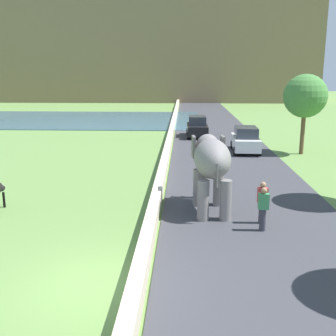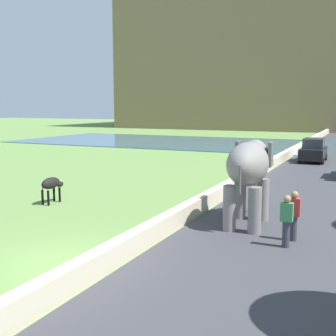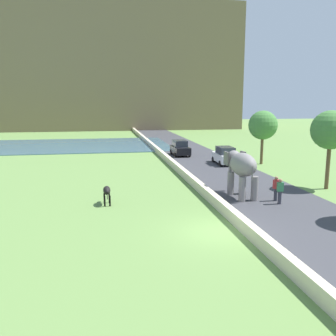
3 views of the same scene
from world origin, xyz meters
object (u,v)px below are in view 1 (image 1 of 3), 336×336
object	(u,v)px
car_white	(246,140)
car_black	(197,127)
elephant	(211,162)
person_beside_elephant	(263,208)
person_trailing	(262,202)

from	to	relation	value
car_white	car_black	bearing A→B (deg)	115.13
elephant	car_white	distance (m)	12.97
elephant	car_white	size ratio (longest dim) A/B	0.87
person_beside_elephant	car_white	bearing A→B (deg)	84.28
person_trailing	car_white	bearing A→B (deg)	84.39
car_white	car_black	world-z (taller)	same
person_beside_elephant	car_white	xyz separation A→B (m)	(1.47, 14.63, 0.03)
person_beside_elephant	car_white	size ratio (longest dim) A/B	0.40
car_black	car_white	bearing A→B (deg)	-64.87
elephant	person_beside_elephant	distance (m)	2.95
elephant	car_black	xyz separation A→B (m)	(0.02, 19.24, -1.14)
elephant	car_black	size ratio (longest dim) A/B	0.88
car_black	person_beside_elephant	bearing A→B (deg)	-85.49
car_white	car_black	size ratio (longest dim) A/B	1.01
person_trailing	car_black	world-z (taller)	car_black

